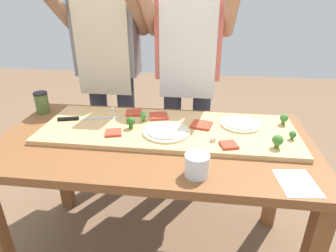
# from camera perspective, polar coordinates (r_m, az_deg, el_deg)

# --- Properties ---
(ground_plane) EXTENTS (8.00, 8.00, 0.00)m
(ground_plane) POSITION_cam_1_polar(r_m,az_deg,el_deg) (1.87, -2.27, -23.46)
(ground_plane) COLOR brown
(prep_table) EXTENTS (1.51, 0.77, 0.76)m
(prep_table) POSITION_cam_1_polar(r_m,az_deg,el_deg) (1.45, -2.71, -6.27)
(prep_table) COLOR brown
(prep_table) RESTS_ON ground
(cutting_board) EXTENTS (1.27, 0.45, 0.02)m
(cutting_board) POSITION_cam_1_polar(r_m,az_deg,el_deg) (1.46, -0.00, -0.64)
(cutting_board) COLOR tan
(cutting_board) RESTS_ON prep_table
(chefs_knife) EXTENTS (0.32, 0.10, 0.02)m
(chefs_knife) POSITION_cam_1_polar(r_m,az_deg,el_deg) (1.61, -17.02, 1.42)
(chefs_knife) COLOR #B7BABF
(chefs_knife) RESTS_ON cutting_board
(pizza_whole_white_garlic) EXTENTS (0.20, 0.20, 0.02)m
(pizza_whole_white_garlic) POSITION_cam_1_polar(r_m,az_deg,el_deg) (1.52, 14.18, 0.42)
(pizza_whole_white_garlic) COLOR beige
(pizza_whole_white_garlic) RESTS_ON cutting_board
(pizza_whole_cheese_artichoke) EXTENTS (0.23, 0.23, 0.02)m
(pizza_whole_cheese_artichoke) POSITION_cam_1_polar(r_m,az_deg,el_deg) (1.39, -0.32, -1.08)
(pizza_whole_cheese_artichoke) COLOR beige
(pizza_whole_cheese_artichoke) RESTS_ON cutting_board
(pizza_slice_near_right) EXTENTS (0.12, 0.12, 0.01)m
(pizza_slice_near_right) POSITION_cam_1_polar(r_m,az_deg,el_deg) (1.57, -1.85, 1.99)
(pizza_slice_near_right) COLOR #BC3D28
(pizza_slice_near_right) RESTS_ON cutting_board
(pizza_slice_far_left) EXTENTS (0.09, 0.09, 0.01)m
(pizza_slice_far_left) POSITION_cam_1_polar(r_m,az_deg,el_deg) (1.41, -10.79, -1.30)
(pizza_slice_far_left) COLOR #BC3D28
(pizza_slice_far_left) RESTS_ON cutting_board
(pizza_slice_near_left) EXTENTS (0.12, 0.12, 0.01)m
(pizza_slice_near_left) POSITION_cam_1_polar(r_m,az_deg,el_deg) (1.47, 6.67, 0.23)
(pizza_slice_near_left) COLOR #BC3D28
(pizza_slice_near_left) RESTS_ON cutting_board
(pizza_slice_far_right) EXTENTS (0.10, 0.10, 0.01)m
(pizza_slice_far_right) POSITION_cam_1_polar(r_m,az_deg,el_deg) (1.62, -6.80, 2.61)
(pizza_slice_far_right) COLOR #BC3D28
(pizza_slice_far_right) RESTS_ON cutting_board
(pizza_slice_center) EXTENTS (0.09, 0.09, 0.01)m
(pizza_slice_center) POSITION_cam_1_polar(r_m,az_deg,el_deg) (1.31, 11.97, -3.70)
(pizza_slice_center) COLOR #BC3D28
(pizza_slice_center) RESTS_ON cutting_board
(broccoli_floret_back_mid) EXTENTS (0.04, 0.04, 0.05)m
(broccoli_floret_back_mid) POSITION_cam_1_polar(r_m,az_deg,el_deg) (1.51, -4.93, 2.03)
(broccoli_floret_back_mid) COLOR #487A23
(broccoli_floret_back_mid) RESTS_ON cutting_board
(broccoli_floret_front_mid) EXTENTS (0.04, 0.04, 0.06)m
(broccoli_floret_front_mid) POSITION_cam_1_polar(r_m,az_deg,el_deg) (1.44, -7.42, 0.86)
(broccoli_floret_front_mid) COLOR #366618
(broccoli_floret_front_mid) RESTS_ON cutting_board
(broccoli_floret_center_left) EXTENTS (0.04, 0.04, 0.06)m
(broccoli_floret_center_left) POSITION_cam_1_polar(r_m,az_deg,el_deg) (1.58, 22.03, 1.41)
(broccoli_floret_center_left) COLOR #487A23
(broccoli_floret_center_left) RESTS_ON cutting_board
(broccoli_floret_back_right) EXTENTS (0.03, 0.03, 0.04)m
(broccoli_floret_back_right) POSITION_cam_1_polar(r_m,az_deg,el_deg) (1.44, 23.50, -1.58)
(broccoli_floret_back_right) COLOR #3F7220
(broccoli_floret_back_right) RESTS_ON cutting_board
(broccoli_floret_front_left) EXTENTS (0.05, 0.05, 0.06)m
(broccoli_floret_front_left) POSITION_cam_1_polar(r_m,az_deg,el_deg) (1.34, 20.96, -2.71)
(broccoli_floret_front_left) COLOR #487A23
(broccoli_floret_front_left) RESTS_ON cutting_board
(cheese_crumble_a) EXTENTS (0.03, 0.03, 0.02)m
(cheese_crumble_a) POSITION_cam_1_polar(r_m,az_deg,el_deg) (1.33, 8.92, -2.67)
(cheese_crumble_a) COLOR silver
(cheese_crumble_a) RESTS_ON cutting_board
(cheese_crumble_b) EXTENTS (0.02, 0.02, 0.02)m
(cheese_crumble_b) POSITION_cam_1_polar(r_m,az_deg,el_deg) (1.42, 20.47, -2.21)
(cheese_crumble_b) COLOR silver
(cheese_crumble_b) RESTS_ON cutting_board
(cheese_crumble_c) EXTENTS (0.02, 0.02, 0.02)m
(cheese_crumble_c) POSITION_cam_1_polar(r_m,az_deg,el_deg) (1.67, -10.85, 3.22)
(cheese_crumble_c) COLOR white
(cheese_crumble_c) RESTS_ON cutting_board
(flour_cup) EXTENTS (0.10, 0.10, 0.09)m
(flour_cup) POSITION_cam_1_polar(r_m,az_deg,el_deg) (1.12, 5.75, -7.95)
(flour_cup) COLOR white
(flour_cup) RESTS_ON prep_table
(sauce_jar) EXTENTS (0.08, 0.08, 0.12)m
(sauce_jar) POSITION_cam_1_polar(r_m,az_deg,el_deg) (1.82, -23.75, 4.27)
(sauce_jar) COLOR #517033
(sauce_jar) RESTS_ON prep_table
(recipe_note) EXTENTS (0.15, 0.19, 0.00)m
(recipe_note) POSITION_cam_1_polar(r_m,az_deg,el_deg) (1.19, 24.27, -10.27)
(recipe_note) COLOR white
(recipe_note) RESTS_ON prep_table
(cook_left) EXTENTS (0.54, 0.39, 1.67)m
(cook_left) POSITION_cam_1_polar(r_m,az_deg,el_deg) (1.98, -11.82, 12.86)
(cook_left) COLOR #333847
(cook_left) RESTS_ON ground
(cook_right) EXTENTS (0.54, 0.39, 1.67)m
(cook_right) POSITION_cam_1_polar(r_m,az_deg,el_deg) (1.88, 4.04, 12.67)
(cook_right) COLOR #333847
(cook_right) RESTS_ON ground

